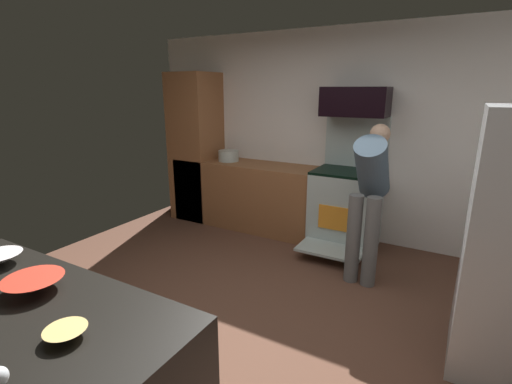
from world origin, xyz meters
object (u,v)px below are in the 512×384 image
at_px(oven_range, 346,206).
at_px(stock_pot, 229,156).
at_px(mixing_bowl_large, 34,284).
at_px(mixing_bowl_small, 66,333).
at_px(mixing_bowl_prep, 0,259).
at_px(person_cook, 369,192).
at_px(microwave, 355,102).

height_order(oven_range, stock_pot, oven_range).
xyz_separation_m(mixing_bowl_large, mixing_bowl_small, (0.47, -0.15, -0.01)).
relative_size(mixing_bowl_large, mixing_bowl_small, 1.69).
relative_size(mixing_bowl_prep, stock_pot, 0.82).
bearing_deg(stock_pot, person_cook, -18.51).
relative_size(microwave, stock_pot, 2.59).
relative_size(person_cook, mixing_bowl_small, 9.07).
xyz_separation_m(oven_range, person_cook, (0.41, -0.69, 0.40)).
relative_size(microwave, person_cook, 0.48).
distance_m(mixing_bowl_large, stock_pot, 3.52).
bearing_deg(mixing_bowl_prep, mixing_bowl_large, -8.97).
distance_m(oven_range, stock_pot, 1.76).
bearing_deg(mixing_bowl_large, mixing_bowl_small, -17.34).
relative_size(oven_range, mixing_bowl_small, 9.22).
xyz_separation_m(oven_range, microwave, (-0.00, 0.09, 1.22)).
xyz_separation_m(microwave, mixing_bowl_large, (-0.63, -3.43, -0.80)).
bearing_deg(stock_pot, mixing_bowl_large, -72.23).
bearing_deg(mixing_bowl_large, microwave, 79.64).
xyz_separation_m(mixing_bowl_prep, stock_pot, (-0.61, 3.28, 0.04)).
xyz_separation_m(person_cook, stock_pot, (-2.11, 0.71, 0.06)).
bearing_deg(mixing_bowl_prep, oven_range, 71.57).
distance_m(microwave, person_cook, 1.21).
height_order(person_cook, mixing_bowl_small, person_cook).
relative_size(mixing_bowl_small, mixing_bowl_prep, 0.73).
height_order(mixing_bowl_large, stock_pot, stock_pot).
distance_m(oven_range, mixing_bowl_large, 3.43).
bearing_deg(stock_pot, mixing_bowl_prep, -79.41).
height_order(mixing_bowl_large, mixing_bowl_small, mixing_bowl_large).
relative_size(person_cook, stock_pot, 5.39).
bearing_deg(mixing_bowl_prep, stock_pot, 100.59).
height_order(mixing_bowl_prep, stock_pot, stock_pot).
xyz_separation_m(oven_range, mixing_bowl_prep, (-1.09, -3.27, 0.42)).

